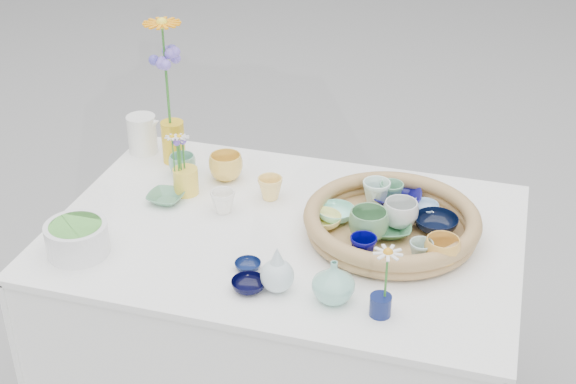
# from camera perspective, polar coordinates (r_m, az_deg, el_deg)

# --- Properties ---
(wicker_tray) EXTENTS (0.47, 0.47, 0.08)m
(wicker_tray) POSITION_cam_1_polar(r_m,az_deg,el_deg) (2.16, 7.38, -2.19)
(wicker_tray) COLOR brown
(wicker_tray) RESTS_ON display_table
(tray_ceramic_0) EXTENTS (0.17, 0.17, 0.04)m
(tray_ceramic_0) POSITION_cam_1_polar(r_m,az_deg,el_deg) (2.29, 7.69, -0.30)
(tray_ceramic_0) COLOR #0F0E5D
(tray_ceramic_0) RESTS_ON wicker_tray
(tray_ceramic_1) EXTENTS (0.14, 0.14, 0.04)m
(tray_ceramic_1) POSITION_cam_1_polar(r_m,az_deg,el_deg) (2.18, 10.48, -2.22)
(tray_ceramic_1) COLOR black
(tray_ceramic_1) RESTS_ON wicker_tray
(tray_ceramic_2) EXTENTS (0.11, 0.11, 0.07)m
(tray_ceramic_2) POSITION_cam_1_polar(r_m,az_deg,el_deg) (2.04, 10.90, -4.14)
(tray_ceramic_2) COLOR gold
(tray_ceramic_2) RESTS_ON wicker_tray
(tray_ceramic_3) EXTENTS (0.16, 0.16, 0.03)m
(tray_ceramic_3) POSITION_cam_1_polar(r_m,az_deg,el_deg) (2.14, 7.07, -2.58)
(tray_ceramic_3) COLOR #3F7A4F
(tray_ceramic_3) RESTS_ON wicker_tray
(tray_ceramic_4) EXTENTS (0.14, 0.14, 0.08)m
(tray_ceramic_4) POSITION_cam_1_polar(r_m,az_deg,el_deg) (2.10, 5.75, -2.35)
(tray_ceramic_4) COLOR #5C8F60
(tray_ceramic_4) RESTS_ON wicker_tray
(tray_ceramic_5) EXTENTS (0.11, 0.11, 0.03)m
(tray_ceramic_5) POSITION_cam_1_polar(r_m,az_deg,el_deg) (2.19, 3.43, -1.54)
(tray_ceramic_5) COLOR #90ECD5
(tray_ceramic_5) RESTS_ON wicker_tray
(tray_ceramic_6) EXTENTS (0.10, 0.10, 0.07)m
(tray_ceramic_6) POSITION_cam_1_polar(r_m,az_deg,el_deg) (2.26, 6.29, -0.08)
(tray_ceramic_6) COLOR silver
(tray_ceramic_6) RESTS_ON wicker_tray
(tray_ceramic_7) EXTENTS (0.11, 0.11, 0.08)m
(tray_ceramic_7) POSITION_cam_1_polar(r_m,az_deg,el_deg) (2.17, 8.00, -1.56)
(tray_ceramic_7) COLOR silver
(tray_ceramic_7) RESTS_ON wicker_tray
(tray_ceramic_8) EXTENTS (0.09, 0.09, 0.03)m
(tray_ceramic_8) POSITION_cam_1_polar(r_m,az_deg,el_deg) (2.25, 9.66, -1.14)
(tray_ceramic_8) COLOR #A2CBEA
(tray_ceramic_8) RESTS_ON wicker_tray
(tray_ceramic_9) EXTENTS (0.09, 0.09, 0.06)m
(tray_ceramic_9) POSITION_cam_1_polar(r_m,az_deg,el_deg) (2.03, 5.37, -3.97)
(tray_ceramic_9) COLOR #030157
(tray_ceramic_9) RESTS_ON wicker_tray
(tray_ceramic_10) EXTENTS (0.11, 0.11, 0.03)m
(tray_ceramic_10) POSITION_cam_1_polar(r_m,az_deg,el_deg) (2.16, 2.50, -2.05)
(tray_ceramic_10) COLOR #FFEF81
(tray_ceramic_10) RESTS_ON wicker_tray
(tray_ceramic_11) EXTENTS (0.08, 0.08, 0.06)m
(tray_ceramic_11) POSITION_cam_1_polar(r_m,az_deg,el_deg) (2.04, 9.43, -4.19)
(tray_ceramic_11) COLOR #9CC0BB
(tray_ceramic_11) RESTS_ON wicker_tray
(tray_ceramic_12) EXTENTS (0.09, 0.09, 0.06)m
(tray_ceramic_12) POSITION_cam_1_polar(r_m,az_deg,el_deg) (2.27, 7.36, -0.09)
(tray_ceramic_12) COLOR #5F9E78
(tray_ceramic_12) RESTS_ON wicker_tray
(loose_ceramic_0) EXTENTS (0.13, 0.13, 0.08)m
(loose_ceramic_0) POSITION_cam_1_polar(r_m,az_deg,el_deg) (2.42, -4.44, 1.79)
(loose_ceramic_0) COLOR #E8B94A
(loose_ceramic_0) RESTS_ON display_table
(loose_ceramic_1) EXTENTS (0.08, 0.08, 0.07)m
(loose_ceramic_1) POSITION_cam_1_polar(r_m,az_deg,el_deg) (2.31, -1.28, 0.28)
(loose_ceramic_1) COLOR #FFD571
(loose_ceramic_1) RESTS_ON display_table
(loose_ceramic_2) EXTENTS (0.11, 0.11, 0.03)m
(loose_ceramic_2) POSITION_cam_1_polar(r_m,az_deg,el_deg) (2.33, -8.68, -0.40)
(loose_ceramic_2) COLOR #568F6A
(loose_ceramic_2) RESTS_ON display_table
(loose_ceramic_3) EXTENTS (0.09, 0.09, 0.07)m
(loose_ceramic_3) POSITION_cam_1_polar(r_m,az_deg,el_deg) (2.26, -4.64, -0.69)
(loose_ceramic_3) COLOR white
(loose_ceramic_3) RESTS_ON display_table
(loose_ceramic_4) EXTENTS (0.08, 0.08, 0.02)m
(loose_ceramic_4) POSITION_cam_1_polar(r_m,az_deg,el_deg) (2.03, -2.87, -5.26)
(loose_ceramic_4) COLOR #0C1842
(loose_ceramic_4) RESTS_ON display_table
(loose_ceramic_5) EXTENTS (0.10, 0.10, 0.06)m
(loose_ceramic_5) POSITION_cam_1_polar(r_m,az_deg,el_deg) (2.46, -7.52, 1.92)
(loose_ceramic_5) COLOR #78B397
(loose_ceramic_5) RESTS_ON display_table
(loose_ceramic_6) EXTENTS (0.09, 0.09, 0.03)m
(loose_ceramic_6) POSITION_cam_1_polar(r_m,az_deg,el_deg) (1.96, -2.82, -6.63)
(loose_ceramic_6) COLOR black
(loose_ceramic_6) RESTS_ON display_table
(fluted_bowl) EXTENTS (0.21, 0.21, 0.08)m
(fluted_bowl) POSITION_cam_1_polar(r_m,az_deg,el_deg) (2.14, -14.76, -3.23)
(fluted_bowl) COLOR white
(fluted_bowl) RESTS_ON display_table
(bud_vase_paleblue) EXTENTS (0.10, 0.10, 0.13)m
(bud_vase_paleblue) POSITION_cam_1_polar(r_m,az_deg,el_deg) (1.92, -0.78, -5.44)
(bud_vase_paleblue) COLOR silver
(bud_vase_paleblue) RESTS_ON display_table
(bud_vase_seafoam) EXTENTS (0.13, 0.13, 0.11)m
(bud_vase_seafoam) POSITION_cam_1_polar(r_m,az_deg,el_deg) (1.90, 3.26, -6.34)
(bud_vase_seafoam) COLOR #7FC0AD
(bud_vase_seafoam) RESTS_ON display_table
(bud_vase_cobalt) EXTENTS (0.07, 0.07, 0.05)m
(bud_vase_cobalt) POSITION_cam_1_polar(r_m,az_deg,el_deg) (1.88, 6.59, -8.02)
(bud_vase_cobalt) COLOR #0F194B
(bud_vase_cobalt) RESTS_ON display_table
(single_daisy) EXTENTS (0.10, 0.10, 0.14)m
(single_daisy) POSITION_cam_1_polar(r_m,az_deg,el_deg) (1.83, 7.01, -5.86)
(single_daisy) COLOR white
(single_daisy) RESTS_ON bud_vase_cobalt
(tall_vase_yellow) EXTENTS (0.09, 0.09, 0.13)m
(tall_vase_yellow) POSITION_cam_1_polar(r_m,az_deg,el_deg) (2.53, -8.16, 3.55)
(tall_vase_yellow) COLOR gold
(tall_vase_yellow) RESTS_ON display_table
(gerbera) EXTENTS (0.17, 0.17, 0.34)m
(gerbera) POSITION_cam_1_polar(r_m,az_deg,el_deg) (2.44, -8.67, 8.26)
(gerbera) COLOR orange
(gerbera) RESTS_ON tall_vase_yellow
(hydrangea) EXTENTS (0.10, 0.10, 0.28)m
(hydrangea) POSITION_cam_1_polar(r_m,az_deg,el_deg) (2.46, -8.53, 7.04)
(hydrangea) COLOR #514AB8
(hydrangea) RESTS_ON tall_vase_yellow
(white_pitcher) EXTENTS (0.14, 0.11, 0.12)m
(white_pitcher) POSITION_cam_1_polar(r_m,az_deg,el_deg) (2.61, -10.33, 4.06)
(white_pitcher) COLOR white
(white_pitcher) RESTS_ON display_table
(daisy_cup) EXTENTS (0.08, 0.08, 0.08)m
(daisy_cup) POSITION_cam_1_polar(r_m,az_deg,el_deg) (2.36, -7.28, 0.78)
(daisy_cup) COLOR yellow
(daisy_cup) RESTS_ON display_table
(daisy_posy) EXTENTS (0.08, 0.08, 0.13)m
(daisy_posy) POSITION_cam_1_polar(r_m,az_deg,el_deg) (2.31, -7.76, 3.02)
(daisy_posy) COLOR silver
(daisy_posy) RESTS_ON daisy_cup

